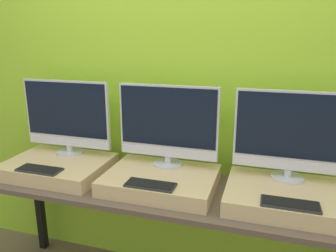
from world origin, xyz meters
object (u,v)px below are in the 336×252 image
monitor_left (67,116)px  monitor_right (292,134)px  keyboard_right (290,204)px  keyboard_center (150,185)px  monitor_center (168,124)px  keyboard_left (39,169)px

monitor_left → monitor_right: size_ratio=1.00×
keyboard_right → monitor_left: bearing=167.3°
monitor_right → keyboard_right: monitor_right is taller
keyboard_center → keyboard_right: (0.68, 0.00, 0.00)m
monitor_center → monitor_right: (0.68, 0.00, 0.00)m
keyboard_left → monitor_center: monitor_center is taller
keyboard_center → monitor_center: bearing=90.0°
monitor_center → keyboard_center: (0.00, -0.31, -0.25)m
keyboard_right → monitor_right: bearing=90.0°
monitor_left → monitor_center: size_ratio=1.00×
monitor_center → keyboard_right: 0.79m
keyboard_right → keyboard_center: bearing=180.0°
monitor_left → monitor_right: 1.37m
monitor_left → monitor_right: same height
monitor_center → keyboard_center: bearing=-90.0°
monitor_left → keyboard_right: bearing=-12.7°
monitor_right → keyboard_right: size_ratio=2.29×
monitor_center → keyboard_right: bearing=-24.3°
keyboard_left → keyboard_right: size_ratio=1.00×
keyboard_left → monitor_center: bearing=24.3°
keyboard_center → keyboard_right: same height
keyboard_left → monitor_right: bearing=12.7°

